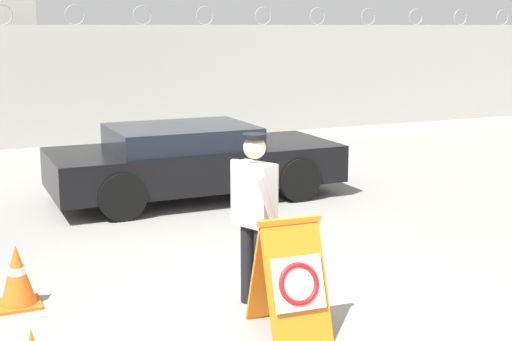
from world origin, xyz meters
TOP-DOWN VIEW (x-y plane):
  - ground_plane at (0.00, 0.00)m, footprint 90.00×90.00m
  - perimeter_wall at (0.00, 11.15)m, footprint 36.00×0.30m
  - barricade_sign at (-0.27, -0.44)m, footprint 0.62×0.82m
  - security_guard at (-0.30, 0.31)m, footprint 0.38×0.68m
  - traffic_cone_mid at (-2.49, 1.25)m, footprint 0.42×0.42m
  - parked_car_rear_sedan at (0.64, 4.87)m, footprint 4.65×2.01m

SIDE VIEW (x-z plane):
  - ground_plane at x=0.00m, z-range 0.00..0.00m
  - traffic_cone_mid at x=-2.49m, z-range 0.00..0.64m
  - barricade_sign at x=-0.27m, z-range 0.00..1.08m
  - parked_car_rear_sedan at x=0.64m, z-range 0.03..1.23m
  - security_guard at x=-0.30m, z-range 0.10..1.85m
  - perimeter_wall at x=0.00m, z-range -0.22..3.03m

